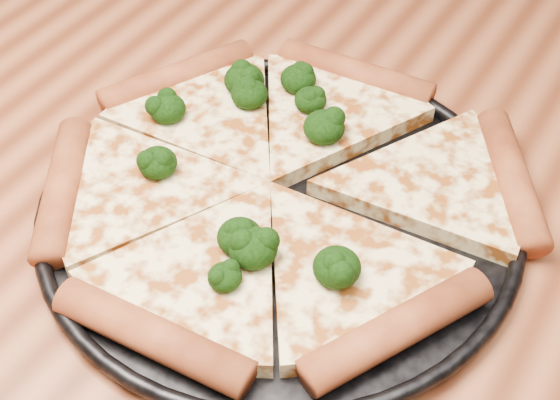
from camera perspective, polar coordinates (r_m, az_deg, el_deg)
The scene contains 4 objects.
dining_table at distance 0.70m, azimuth -6.04°, elevation -0.86°, with size 1.20×0.90×0.75m.
pizza_pan at distance 0.56m, azimuth 0.00°, elevation -0.60°, with size 0.34×0.34×0.02m.
pizza at distance 0.56m, azimuth -0.26°, elevation 1.14°, with size 0.36×0.32×0.03m.
broccoli_florets at distance 0.57m, azimuth -1.55°, elevation 3.31°, with size 0.21×0.22×0.02m.
Camera 1 is at (0.31, -0.37, 1.16)m, focal length 51.68 mm.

